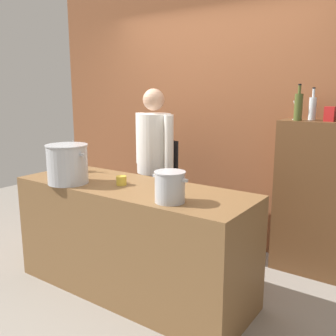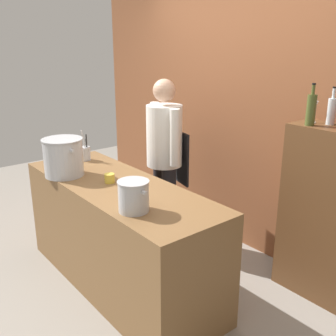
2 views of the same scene
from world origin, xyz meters
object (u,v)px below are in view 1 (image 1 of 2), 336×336
Objects in this scene: butter_jar at (121,180)px; spice_tin_red at (330,114)px; wine_bottle_clear at (312,108)px; wine_glass_wide at (297,106)px; wine_bottle_olive at (298,106)px; chef at (154,160)px; stockpot_small at (170,187)px; stockpot_large at (67,164)px; utensil_crock at (76,164)px.

spice_tin_red reaches higher than butter_jar.
wine_bottle_clear is 0.13m from wine_glass_wide.
butter_jar is 1.82m from spice_tin_red.
chef is at bearing -163.80° from wine_bottle_olive.
chef is 1.43m from wine_bottle_olive.
wine_bottle_olive is 1.86× the size of wine_glass_wide.
stockpot_small reaches higher than butter_jar.
stockpot_small is 3.37× the size of butter_jar.
butter_jar is at bearing 120.99° from chef.
wine_glass_wide is 1.35× the size of spice_tin_red.
wine_glass_wide is (-0.04, 0.10, -0.00)m from wine_bottle_olive.
stockpot_small is at bearing -109.06° from wine_bottle_olive.
stockpot_large is 3.21× the size of spice_tin_red.
wine_bottle_olive reaches higher than wine_bottle_clear.
stockpot_small is at bearing 145.34° from chef.
spice_tin_red is (0.24, 0.08, -0.06)m from wine_bottle_olive.
wine_bottle_clear is at bearing 69.84° from stockpot_small.
stockpot_small is 0.94× the size of utensil_crock.
wine_bottle_olive reaches higher than butter_jar.
butter_jar is (-0.59, 0.16, -0.07)m from stockpot_small.
chef is 0.76m from utensil_crock.
spice_tin_red is (1.51, 0.44, 0.48)m from chef.
wine_bottle_olive reaches higher than spice_tin_red.
wine_bottle_clear is (1.35, 0.51, 0.53)m from chef.
chef reaches higher than spice_tin_red.
spice_tin_red reaches higher than stockpot_small.
chef is 0.98m from stockpot_large.
butter_jar is at bearing -132.49° from wine_bottle_olive.
stockpot_large is 0.98m from stockpot_small.
wine_bottle_olive is at bearing -162.78° from spice_tin_red.
wine_bottle_olive is 2.51× the size of spice_tin_red.
wine_bottle_clear is at bearing 60.82° from wine_bottle_olive.
stockpot_large reaches higher than stockpot_small.
wine_bottle_olive is 0.26m from spice_tin_red.
stockpot_small is 1.60m from wine_bottle_clear.
butter_jar is at bearing -128.73° from wine_glass_wide.
chef is at bearing -163.64° from spice_tin_red.
utensil_crock is at bearing 67.05° from chef.
wine_glass_wide is at bearing -161.96° from wine_bottle_clear.
wine_glass_wide is at bearing 46.03° from stockpot_large.
wine_bottle_clear reaches higher than stockpot_large.
wine_bottle_olive is (0.45, 1.29, 0.50)m from stockpot_small.
chef is 1.24m from stockpot_small.
utensil_crock reaches higher than butter_jar.
wine_bottle_olive is at bearing 29.68° from utensil_crock.
wine_glass_wide is at bearing 32.91° from utensil_crock.
spice_tin_red is (0.16, -0.07, -0.04)m from wine_bottle_clear.
utensil_crock is 3.59× the size of butter_jar.
wine_glass_wide is (-0.13, -0.04, 0.01)m from wine_bottle_clear.
wine_bottle_olive reaches higher than chef.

